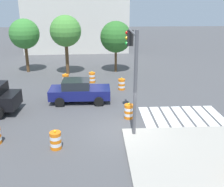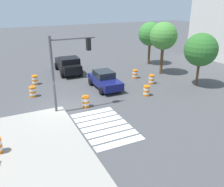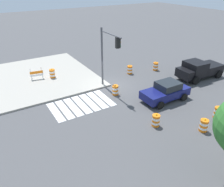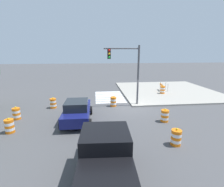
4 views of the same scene
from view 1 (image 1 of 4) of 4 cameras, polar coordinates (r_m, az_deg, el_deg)
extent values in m
plane|color=#474749|center=(15.30, 2.10, -7.97)|extent=(120.00, 120.00, 0.00)
cube|color=silver|center=(17.14, 7.41, -4.95)|extent=(0.60, 3.20, 0.02)
cube|color=silver|center=(17.29, 9.86, -4.86)|extent=(0.60, 3.20, 0.02)
cube|color=silver|center=(17.47, 12.27, -4.77)|extent=(0.60, 3.20, 0.02)
cube|color=silver|center=(17.68, 14.62, -4.66)|extent=(0.60, 3.20, 0.02)
cube|color=silver|center=(17.92, 16.91, -4.56)|extent=(0.60, 3.20, 0.02)
cube|color=silver|center=(18.19, 19.14, -4.44)|extent=(0.60, 3.20, 0.02)
cube|color=silver|center=(18.48, 21.30, -4.33)|extent=(0.60, 3.20, 0.02)
cube|color=navy|center=(19.44, -6.80, 0.20)|extent=(4.32, 1.88, 0.70)
cube|color=#1E2328|center=(19.26, -7.62, 2.02)|extent=(1.91, 1.62, 0.60)
cylinder|color=black|center=(20.40, -2.81, 0.22)|extent=(0.66, 0.25, 0.66)
cylinder|color=black|center=(18.62, -2.80, -1.71)|extent=(0.66, 0.25, 0.66)
cylinder|color=black|center=(20.59, -10.34, 0.09)|extent=(0.66, 0.25, 0.66)
cylinder|color=black|center=(18.82, -11.05, -1.82)|extent=(0.66, 0.25, 0.66)
cube|color=black|center=(18.61, -21.39, -1.32)|extent=(1.50, 1.97, 0.90)
cylinder|color=black|center=(19.75, -21.04, -1.49)|extent=(0.85, 0.34, 0.84)
cylinder|color=orange|center=(16.87, 3.53, -4.93)|extent=(0.56, 0.56, 0.18)
cylinder|color=white|center=(16.79, 3.55, -4.37)|extent=(0.56, 0.56, 0.18)
cylinder|color=orange|center=(16.72, 3.56, -3.81)|extent=(0.56, 0.56, 0.18)
cylinder|color=white|center=(16.65, 3.57, -3.24)|extent=(0.56, 0.56, 0.18)
cylinder|color=orange|center=(16.58, 3.59, -2.67)|extent=(0.56, 0.56, 0.18)
sphere|color=yellow|center=(16.53, 3.60, -2.18)|extent=(0.12, 0.12, 0.12)
cylinder|color=orange|center=(24.06, -4.23, 2.60)|extent=(0.56, 0.56, 0.18)
cylinder|color=white|center=(24.01, -4.24, 3.01)|extent=(0.56, 0.56, 0.18)
cylinder|color=orange|center=(23.96, -4.25, 3.42)|extent=(0.56, 0.56, 0.18)
cylinder|color=white|center=(23.91, -4.26, 3.84)|extent=(0.56, 0.56, 0.18)
cylinder|color=orange|center=(23.86, -4.27, 4.25)|extent=(0.56, 0.56, 0.18)
sphere|color=yellow|center=(23.82, -4.28, 4.60)|extent=(0.12, 0.12, 0.12)
cylinder|color=orange|center=(23.70, -9.74, 2.10)|extent=(0.56, 0.56, 0.18)
cylinder|color=white|center=(23.65, -9.77, 2.52)|extent=(0.56, 0.56, 0.18)
cylinder|color=orange|center=(23.60, -9.79, 2.94)|extent=(0.56, 0.56, 0.18)
cylinder|color=white|center=(23.55, -9.82, 3.36)|extent=(0.56, 0.56, 0.18)
cylinder|color=orange|center=(23.50, -9.84, 3.78)|extent=(0.56, 0.56, 0.18)
sphere|color=yellow|center=(23.46, -9.86, 4.13)|extent=(0.12, 0.12, 0.12)
cylinder|color=orange|center=(22.06, 2.04, 1.07)|extent=(0.56, 0.56, 0.18)
cylinder|color=white|center=(22.00, 2.05, 1.51)|extent=(0.56, 0.56, 0.18)
cylinder|color=orange|center=(21.95, 2.05, 1.96)|extent=(0.56, 0.56, 0.18)
cylinder|color=white|center=(21.90, 2.06, 2.41)|extent=(0.56, 0.56, 0.18)
cylinder|color=orange|center=(21.84, 2.06, 2.86)|extent=(0.56, 0.56, 0.18)
sphere|color=yellow|center=(21.80, 2.07, 3.24)|extent=(0.12, 0.12, 0.12)
cylinder|color=orange|center=(13.91, -11.76, -10.99)|extent=(0.56, 0.56, 0.18)
cylinder|color=white|center=(13.82, -11.81, -10.35)|extent=(0.56, 0.56, 0.18)
cylinder|color=orange|center=(13.73, -11.87, -9.70)|extent=(0.56, 0.56, 0.18)
cylinder|color=white|center=(13.65, -11.92, -9.03)|extent=(0.56, 0.56, 0.18)
cylinder|color=orange|center=(13.56, -11.97, -8.37)|extent=(0.56, 0.56, 0.18)
sphere|color=yellow|center=(13.50, -12.02, -7.80)|extent=(0.12, 0.12, 0.12)
cylinder|color=#4C4C51|center=(13.70, 4.98, 1.78)|extent=(0.18, 0.18, 5.50)
cylinder|color=#4C4C51|center=(14.75, 4.41, 12.80)|extent=(0.14, 3.20, 0.12)
cube|color=black|center=(15.90, 3.86, 11.67)|extent=(0.36, 0.28, 0.90)
sphere|color=red|center=(15.85, 3.18, 12.74)|extent=(0.20, 0.20, 0.20)
sphere|color=#F2A514|center=(15.88, 3.16, 11.67)|extent=(0.20, 0.20, 0.20)
sphere|color=green|center=(15.93, 3.14, 10.60)|extent=(0.20, 0.20, 0.20)
cylinder|color=brown|center=(28.56, -17.58, 7.15)|extent=(0.30, 0.30, 2.80)
sphere|color=#387F33|center=(28.18, -18.09, 11.95)|extent=(2.91, 2.91, 2.91)
cylinder|color=brown|center=(27.36, 0.80, 7.16)|extent=(0.24, 0.24, 2.44)
sphere|color=#2D6B28|center=(26.96, 0.82, 11.92)|extent=(3.07, 3.07, 3.07)
cylinder|color=brown|center=(26.70, -9.50, 7.38)|extent=(0.33, 0.33, 3.16)
sphere|color=#478C38|center=(26.29, -9.82, 12.94)|extent=(2.94, 2.94, 2.94)
camera|label=2|loc=(20.65, 61.07, 12.38)|focal=38.51mm
camera|label=3|loc=(32.59, 18.93, 22.93)|focal=35.46mm
camera|label=4|loc=(21.63, -41.65, 9.49)|focal=26.76mm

